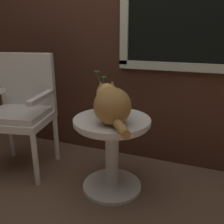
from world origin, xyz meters
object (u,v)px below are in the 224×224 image
Objects in this scene: cat at (112,104)px; pewter_vase_with_ivy at (103,101)px; wicker_chair at (22,106)px; wicker_side_table at (112,142)px.

cat is 0.25m from pewter_vase_with_ivy.
wicker_chair reaches higher than cat.
pewter_vase_with_ivy is (-0.15, 0.19, -0.04)m from cat.
cat is at bearing -8.39° from wicker_chair.
pewter_vase_with_ivy is (0.74, 0.06, 0.11)m from wicker_chair.
wicker_chair reaches higher than wicker_side_table.
pewter_vase_with_ivy is (-0.12, 0.11, 0.28)m from wicker_side_table.
wicker_side_table is 0.89m from wicker_chair.
wicker_chair reaches higher than pewter_vase_with_ivy.
wicker_side_table is at bearing -42.49° from pewter_vase_with_ivy.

